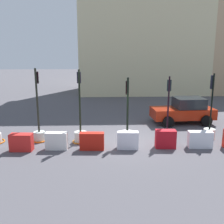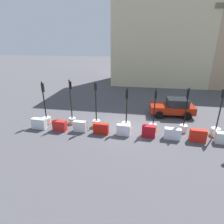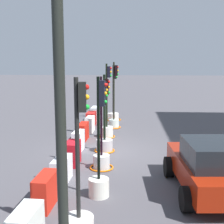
# 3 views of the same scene
# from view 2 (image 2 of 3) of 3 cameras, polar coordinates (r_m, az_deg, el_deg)

# --- Properties ---
(ground_plane) EXTENTS (120.00, 120.00, 0.00)m
(ground_plane) POSITION_cam_2_polar(r_m,az_deg,el_deg) (15.26, 4.20, -4.89)
(ground_plane) COLOR #4C4A51
(traffic_light_0) EXTENTS (1.01, 1.01, 3.54)m
(traffic_light_0) POSITION_cam_2_polar(r_m,az_deg,el_deg) (16.97, -19.27, -1.27)
(traffic_light_0) COLOR silver
(traffic_light_0) RESTS_ON ground_plane
(traffic_light_1) EXTENTS (0.80, 0.80, 3.75)m
(traffic_light_1) POSITION_cam_2_polar(r_m,az_deg,el_deg) (16.12, -11.98, -1.26)
(traffic_light_1) COLOR silver
(traffic_light_1) RESTS_ON ground_plane
(traffic_light_2) EXTENTS (0.87, 0.87, 3.70)m
(traffic_light_2) POSITION_cam_2_polar(r_m,az_deg,el_deg) (15.30, -4.74, -2.47)
(traffic_light_2) COLOR beige
(traffic_light_2) RESTS_ON ground_plane
(traffic_light_3) EXTENTS (0.88, 0.88, 3.30)m
(traffic_light_3) POSITION_cam_2_polar(r_m,az_deg,el_deg) (15.03, 4.31, -3.24)
(traffic_light_3) COLOR #ABA6A9
(traffic_light_3) RESTS_ON ground_plane
(traffic_light_4) EXTENTS (0.87, 0.87, 3.34)m
(traffic_light_4) POSITION_cam_2_polar(r_m,az_deg,el_deg) (15.06, 12.31, -3.53)
(traffic_light_4) COLOR beige
(traffic_light_4) RESTS_ON ground_plane
(traffic_light_5) EXTENTS (0.60, 0.60, 3.47)m
(traffic_light_5) POSITION_cam_2_polar(r_m,az_deg,el_deg) (15.45, 20.90, -3.35)
(traffic_light_5) COLOR silver
(traffic_light_5) RESTS_ON ground_plane
(traffic_light_6) EXTENTS (0.95, 0.95, 3.59)m
(traffic_light_6) POSITION_cam_2_polar(r_m,az_deg,el_deg) (15.92, 28.94, -4.33)
(traffic_light_6) COLOR silver
(traffic_light_6) RESTS_ON ground_plane
(construction_barrier_0) EXTENTS (1.17, 0.50, 0.85)m
(construction_barrier_0) POSITION_cam_2_polar(r_m,az_deg,el_deg) (16.09, -21.19, -3.27)
(construction_barrier_0) COLOR silver
(construction_barrier_0) RESTS_ON ground_plane
(construction_barrier_1) EXTENTS (1.06, 0.52, 0.82)m
(construction_barrier_1) POSITION_cam_2_polar(r_m,az_deg,el_deg) (15.26, -15.54, -3.98)
(construction_barrier_1) COLOR red
(construction_barrier_1) RESTS_ON ground_plane
(construction_barrier_2) EXTENTS (1.05, 0.44, 0.83)m
(construction_barrier_2) POSITION_cam_2_polar(r_m,az_deg,el_deg) (14.78, -9.64, -4.28)
(construction_barrier_2) COLOR white
(construction_barrier_2) RESTS_ON ground_plane
(construction_barrier_3) EXTENTS (1.16, 0.44, 0.83)m
(construction_barrier_3) POSITION_cam_2_polar(r_m,az_deg,el_deg) (14.25, -3.36, -5.03)
(construction_barrier_3) COLOR red
(construction_barrier_3) RESTS_ON ground_plane
(construction_barrier_4) EXTENTS (1.02, 0.44, 0.85)m
(construction_barrier_4) POSITION_cam_2_polar(r_m,az_deg,el_deg) (14.03, 3.49, -5.44)
(construction_barrier_4) COLOR white
(construction_barrier_4) RESTS_ON ground_plane
(construction_barrier_5) EXTENTS (0.99, 0.52, 0.88)m
(construction_barrier_5) POSITION_cam_2_polar(r_m,az_deg,el_deg) (14.06, 11.02, -5.71)
(construction_barrier_5) COLOR red
(construction_barrier_5) RESTS_ON ground_plane
(construction_barrier_6) EXTENTS (1.16, 0.51, 0.81)m
(construction_barrier_6) POSITION_cam_2_polar(r_m,az_deg,el_deg) (14.21, 17.81, -6.25)
(construction_barrier_6) COLOR silver
(construction_barrier_6) RESTS_ON ground_plane
(construction_barrier_7) EXTENTS (1.12, 0.48, 0.90)m
(construction_barrier_7) POSITION_cam_2_polar(r_m,az_deg,el_deg) (14.50, 24.54, -6.48)
(construction_barrier_7) COLOR red
(construction_barrier_7) RESTS_ON ground_plane
(construction_barrier_8) EXTENTS (1.10, 0.54, 0.78)m
(construction_barrier_8) POSITION_cam_2_polar(r_m,az_deg,el_deg) (15.11, 30.73, -6.77)
(construction_barrier_8) COLOR silver
(construction_barrier_8) RESTS_ON ground_plane
(car_red_compact) EXTENTS (4.04, 2.33, 1.66)m
(car_red_compact) POSITION_cam_2_polar(r_m,az_deg,el_deg) (18.26, 18.05, 1.43)
(car_red_compact) COLOR #981E0A
(car_red_compact) RESTS_ON ground_plane
(building_main_facade) EXTENTS (14.25, 8.39, 15.72)m
(building_main_facade) POSITION_cam_2_polar(r_m,az_deg,el_deg) (31.42, 14.48, 23.01)
(building_main_facade) COLOR beige
(building_main_facade) RESTS_ON ground_plane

